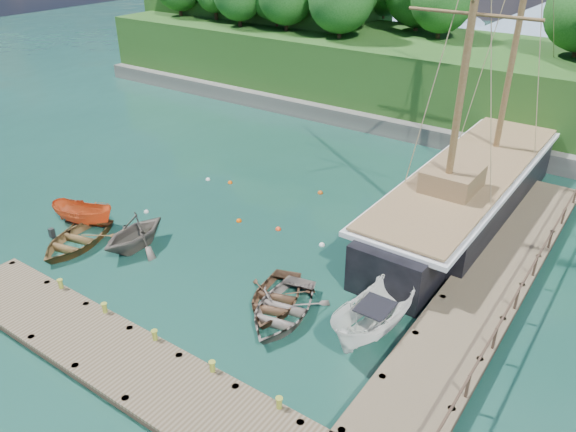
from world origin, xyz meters
name	(u,v)px	position (x,y,z in m)	size (l,w,h in m)	color
ground	(207,275)	(0.00, 0.00, 0.00)	(160.00, 160.00, 0.00)	#113228
dock_near	(128,363)	(2.00, -6.50, 0.43)	(20.00, 3.20, 1.10)	#4D3F2D
dock_east	(493,278)	(11.50, 7.00, 0.43)	(3.20, 24.00, 1.10)	#4D3F2D
bollard_0	(64,299)	(-4.00, -5.10, 0.00)	(0.26, 0.26, 0.45)	olive
bollard_1	(108,323)	(-1.00, -5.10, 0.00)	(0.26, 0.26, 0.45)	olive
bollard_2	(157,351)	(2.00, -5.10, 0.00)	(0.26, 0.26, 0.45)	olive
bollard_3	(214,383)	(5.00, -5.10, 0.00)	(0.26, 0.26, 0.45)	olive
bollard_4	(279,420)	(8.00, -5.10, 0.00)	(0.26, 0.26, 0.45)	olive
rowboat_0	(77,246)	(-7.40, -1.88, 0.00)	(3.32, 4.65, 0.96)	brown
rowboat_1	(136,247)	(-4.74, -0.21, 0.00)	(3.35, 3.88, 2.04)	#625950
rowboat_2	(275,305)	(4.06, 0.02, 0.00)	(3.04, 4.26, 0.88)	#4D3422
rowboat_3	(282,316)	(4.80, -0.47, 0.00)	(3.37, 4.72, 0.98)	#6F645D
motorboat_orange	(85,224)	(-8.98, -0.14, 0.00)	(1.45, 3.86, 1.49)	#DF5723
cabin_boat_white	(373,334)	(8.56, 0.74, 0.00)	(1.97, 5.23, 2.02)	white
schooner	(469,193)	(7.92, 13.70, 1.16)	(5.37, 28.23, 20.85)	black
mooring_buoy_0	(146,212)	(-7.24, 2.78, 0.00)	(0.28, 0.28, 0.28)	silver
mooring_buoy_1	(239,221)	(-2.12, 5.03, 0.00)	(0.31, 0.31, 0.31)	#F05300
mooring_buoy_2	(278,230)	(0.26, 5.54, 0.00)	(0.32, 0.32, 0.32)	#E74019
mooring_buoy_3	(322,246)	(3.10, 5.50, 0.00)	(0.30, 0.30, 0.30)	white
mooring_buoy_4	(230,183)	(-5.83, 8.65, 0.00)	(0.30, 0.30, 0.30)	#F45103
mooring_buoy_5	(320,193)	(-0.28, 10.72, 0.00)	(0.33, 0.33, 0.33)	#CF5512
mooring_buoy_6	(208,180)	(-7.34, 8.21, 0.00)	(0.29, 0.29, 0.29)	white
headland	(325,30)	(-12.88, 31.36, 5.54)	(51.00, 19.31, 12.90)	#474744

